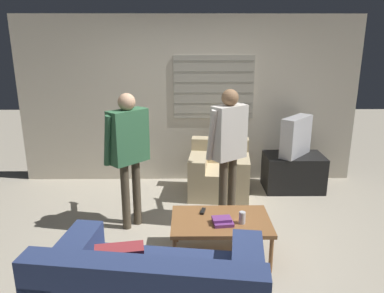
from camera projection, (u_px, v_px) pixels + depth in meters
The scene contains 11 objects.
ground_plane at pixel (189, 244), 4.19m from camera, with size 16.00×16.00×0.00m, color #B2A893.
wall_back at pixel (189, 101), 5.77m from camera, with size 5.20×0.08×2.55m.
armchair_beige at pixel (219, 173), 5.47m from camera, with size 0.92×0.85×0.78m.
coffee_table at pixel (221, 223), 3.85m from camera, with size 1.02×0.67×0.43m.
tv_stand at pixel (293, 172), 5.63m from camera, with size 0.86×0.56×0.54m.
tv at pixel (296, 136), 5.47m from camera, with size 0.55×0.59×0.58m.
person_left_standing at pixel (128, 144), 4.31m from camera, with size 0.52×0.79×1.63m.
person_right_standing at pixel (228, 141), 4.39m from camera, with size 0.51×0.79×1.66m.
book_stack at pixel (222, 221), 3.75m from camera, with size 0.22×0.20×0.06m.
soda_can at pixel (242, 218), 3.75m from camera, with size 0.07×0.07×0.13m.
spare_remote at pixel (203, 211), 4.00m from camera, with size 0.07×0.14×0.02m.
Camera 1 is at (0.00, -3.70, 2.24)m, focal length 35.00 mm.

